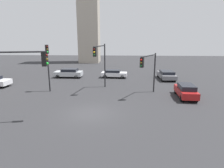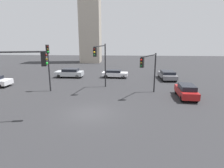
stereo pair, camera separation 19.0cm
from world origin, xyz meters
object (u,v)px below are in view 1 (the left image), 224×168
at_px(traffic_light_3, 100,58).
at_px(car_4, 114,74).
at_px(traffic_light_1, 148,66).
at_px(car_1, 166,75).
at_px(car_3, 69,73).
at_px(traffic_light_0, 14,71).
at_px(traffic_light_2, 48,60).
at_px(car_2, 186,91).

relative_size(traffic_light_3, car_4, 1.34).
distance_m(traffic_light_1, car_1, 10.00).
xyz_separation_m(traffic_light_3, car_4, (1.28, 7.55, -3.31)).
xyz_separation_m(car_1, car_3, (-15.38, 0.56, 0.03)).
height_order(traffic_light_0, traffic_light_1, traffic_light_0).
relative_size(traffic_light_3, car_3, 1.27).
distance_m(traffic_light_1, traffic_light_2, 11.50).
distance_m(traffic_light_2, traffic_light_3, 6.09).
xyz_separation_m(traffic_light_0, car_3, (-0.84, 16.79, -3.26)).
bearing_deg(car_2, traffic_light_1, 85.78).
distance_m(traffic_light_0, car_3, 17.12).
distance_m(traffic_light_2, car_1, 17.49).
height_order(traffic_light_1, car_4, traffic_light_1).
relative_size(traffic_light_2, traffic_light_3, 0.99).
bearing_deg(car_4, car_2, -46.75).
bearing_deg(traffic_light_1, car_1, -173.28).
bearing_deg(traffic_light_0, car_4, 56.19).
xyz_separation_m(traffic_light_0, traffic_light_3, (5.13, 9.38, -0.02)).
xyz_separation_m(traffic_light_0, car_1, (14.54, 16.23, -3.29)).
bearing_deg(traffic_light_2, traffic_light_0, -30.84).
distance_m(traffic_light_2, car_4, 11.51).
xyz_separation_m(traffic_light_0, car_2, (14.53, 6.93, -3.23)).
relative_size(car_1, car_4, 1.16).
relative_size(traffic_light_0, car_2, 1.31).
bearing_deg(traffic_light_2, car_2, 46.85).
distance_m(traffic_light_0, car_2, 16.42).
height_order(car_3, car_4, car_3).
bearing_deg(traffic_light_1, traffic_light_2, -64.54).
distance_m(car_1, car_4, 8.15).
xyz_separation_m(traffic_light_1, traffic_light_2, (-11.43, 1.17, 0.47)).
distance_m(traffic_light_2, car_2, 15.83).
xyz_separation_m(car_1, car_2, (-0.00, -9.30, 0.06)).
height_order(traffic_light_2, car_1, traffic_light_2).
bearing_deg(car_1, traffic_light_3, 125.20).
bearing_deg(traffic_light_3, traffic_light_1, 82.68).
relative_size(traffic_light_2, car_3, 1.25).
distance_m(traffic_light_3, car_3, 10.05).
distance_m(car_2, car_4, 12.89).
height_order(traffic_light_2, car_2, traffic_light_2).
height_order(traffic_light_0, traffic_light_3, traffic_light_3).
bearing_deg(traffic_light_0, car_3, 79.80).
bearing_deg(traffic_light_2, traffic_light_3, 60.26).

